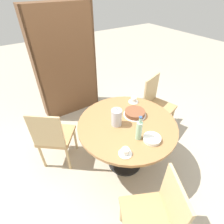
# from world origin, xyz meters

# --- Properties ---
(ground_plane) EXTENTS (14.00, 14.00, 0.00)m
(ground_plane) POSITION_xyz_m (0.00, 0.00, 0.00)
(ground_plane) COLOR #B2A893
(dining_table) EXTENTS (1.19, 1.19, 0.74)m
(dining_table) POSITION_xyz_m (0.00, 0.00, 0.59)
(dining_table) COLOR black
(dining_table) RESTS_ON ground_plane
(chair_a) EXTENTS (0.52, 0.52, 0.94)m
(chair_a) POSITION_xyz_m (0.87, 0.34, 0.50)
(chair_a) COLOR tan
(chair_a) RESTS_ON ground_plane
(chair_b) EXTENTS (0.59, 0.59, 0.94)m
(chair_b) POSITION_xyz_m (-0.77, 0.54, 0.50)
(chair_b) COLOR tan
(chair_b) RESTS_ON ground_plane
(chair_c) EXTENTS (0.56, 0.56, 0.94)m
(chair_c) POSITION_xyz_m (-0.35, -0.86, 0.50)
(chair_c) COLOR tan
(chair_c) RESTS_ON ground_plane
(bookshelf) EXTENTS (1.05, 0.28, 1.86)m
(bookshelf) POSITION_xyz_m (-0.08, 1.63, 0.88)
(bookshelf) COLOR brown
(bookshelf) RESTS_ON ground_plane
(coffee_pot) EXTENTS (0.12, 0.12, 0.25)m
(coffee_pot) POSITION_xyz_m (-0.12, 0.06, 0.86)
(coffee_pot) COLOR silver
(coffee_pot) RESTS_ON dining_table
(water_bottle) EXTENTS (0.07, 0.07, 0.30)m
(water_bottle) POSITION_xyz_m (-0.05, -0.26, 0.86)
(water_bottle) COLOR #99C6A3
(water_bottle) RESTS_ON dining_table
(cake_main) EXTENTS (0.28, 0.28, 0.07)m
(cake_main) POSITION_xyz_m (0.17, 0.07, 0.78)
(cake_main) COLOR white
(cake_main) RESTS_ON dining_table
(cup_a) EXTENTS (0.14, 0.14, 0.07)m
(cup_a) POSITION_xyz_m (0.35, 0.31, 0.77)
(cup_a) COLOR white
(cup_a) RESTS_ON dining_table
(cup_b) EXTENTS (0.14, 0.14, 0.07)m
(cup_b) POSITION_xyz_m (-0.29, -0.35, 0.77)
(cup_b) COLOR white
(cup_b) RESTS_ON dining_table
(plate_stack) EXTENTS (0.19, 0.19, 0.04)m
(plate_stack) POSITION_xyz_m (0.05, -0.36, 0.76)
(plate_stack) COLOR white
(plate_stack) RESTS_ON dining_table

